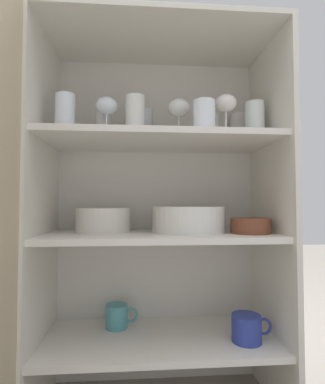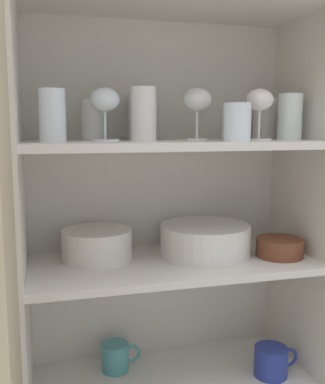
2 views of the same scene
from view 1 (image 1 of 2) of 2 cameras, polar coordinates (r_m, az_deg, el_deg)
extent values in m
cube|color=silver|center=(1.21, -1.07, -4.96)|extent=(0.81, 0.02, 1.25)
cube|color=silver|center=(1.08, -21.98, -5.11)|extent=(0.02, 0.38, 1.25)
cube|color=silver|center=(1.13, 19.99, -5.01)|extent=(0.02, 0.38, 1.25)
cube|color=silver|center=(1.18, -0.48, 27.01)|extent=(0.81, 0.38, 0.02)
cube|color=silver|center=(1.13, -0.50, -26.23)|extent=(0.77, 0.34, 0.02)
cube|color=silver|center=(1.04, -0.50, -8.34)|extent=(0.77, 0.34, 0.02)
cube|color=silver|center=(1.05, -0.49, 9.66)|extent=(0.77, 0.34, 0.02)
cylinder|color=white|center=(1.04, -5.23, 14.19)|extent=(0.07, 0.07, 0.14)
cylinder|color=white|center=(1.11, 8.97, 12.08)|extent=(0.07, 0.07, 0.09)
cylinder|color=white|center=(1.17, -3.89, 12.22)|extent=(0.08, 0.08, 0.13)
cylinder|color=white|center=(1.12, 17.12, 12.90)|extent=(0.07, 0.07, 0.13)
cylinder|color=white|center=(0.97, 7.92, 14.19)|extent=(0.07, 0.07, 0.09)
cylinder|color=silver|center=(1.23, 14.60, 11.33)|extent=(0.08, 0.08, 0.12)
cylinder|color=white|center=(1.14, -11.19, 12.03)|extent=(0.06, 0.06, 0.11)
cylinder|color=white|center=(1.04, -18.08, 14.00)|extent=(0.06, 0.06, 0.12)
cylinder|color=white|center=(1.06, 3.14, 10.30)|extent=(0.06, 0.06, 0.01)
cylinder|color=white|center=(1.07, 3.14, 12.32)|extent=(0.01, 0.01, 0.07)
ellipsoid|color=white|center=(1.09, 3.13, 15.72)|extent=(0.08, 0.08, 0.06)
cylinder|color=silver|center=(1.03, 11.99, 10.77)|extent=(0.07, 0.07, 0.01)
cylinder|color=silver|center=(1.04, 11.97, 12.85)|extent=(0.01, 0.01, 0.07)
ellipsoid|color=silver|center=(1.06, 11.94, 16.21)|extent=(0.07, 0.07, 0.06)
cylinder|color=white|center=(1.04, -10.60, 10.56)|extent=(0.07, 0.07, 0.01)
cylinder|color=white|center=(1.05, -10.59, 12.51)|extent=(0.01, 0.01, 0.07)
ellipsoid|color=white|center=(1.07, -10.56, 15.81)|extent=(0.07, 0.07, 0.06)
cylinder|color=silver|center=(1.07, 4.97, -7.38)|extent=(0.26, 0.26, 0.01)
cylinder|color=silver|center=(1.07, 4.96, -6.90)|extent=(0.26, 0.26, 0.01)
cylinder|color=silver|center=(1.07, 4.96, -6.41)|extent=(0.26, 0.26, 0.01)
cylinder|color=silver|center=(1.07, 4.96, -5.93)|extent=(0.26, 0.26, 0.01)
cylinder|color=silver|center=(1.07, 4.96, -5.45)|extent=(0.26, 0.26, 0.01)
cylinder|color=silver|center=(1.07, 4.96, -4.96)|extent=(0.26, 0.26, 0.01)
cylinder|color=silver|center=(1.06, 4.96, -4.48)|extent=(0.26, 0.26, 0.01)
cylinder|color=silver|center=(1.06, 4.95, -4.00)|extent=(0.26, 0.26, 0.01)
cylinder|color=silver|center=(1.06, 4.95, -3.51)|extent=(0.26, 0.26, 0.01)
cylinder|color=silver|center=(1.06, 4.95, -3.03)|extent=(0.26, 0.26, 0.01)
cylinder|color=silver|center=(1.10, -11.20, -5.22)|extent=(0.19, 0.19, 0.08)
torus|color=silver|center=(1.10, -11.18, -3.22)|extent=(0.19, 0.19, 0.01)
cylinder|color=brown|center=(1.06, 16.42, -6.18)|extent=(0.13, 0.13, 0.05)
torus|color=brown|center=(1.06, 16.40, -5.00)|extent=(0.13, 0.13, 0.01)
cylinder|color=teal|center=(1.18, -8.71, -22.34)|extent=(0.08, 0.08, 0.08)
torus|color=teal|center=(1.18, -6.11, -22.21)|extent=(0.05, 0.01, 0.05)
cylinder|color=#283893|center=(1.10, 15.69, -23.72)|extent=(0.10, 0.10, 0.08)
torus|color=#283893|center=(1.12, 18.70, -23.09)|extent=(0.06, 0.01, 0.06)
camera|label=2|loc=(0.39, -117.07, 43.89)|focal=42.00mm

